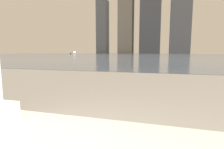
{
  "coord_description": "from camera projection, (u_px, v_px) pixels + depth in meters",
  "views": [
    {
      "loc": [
        0.59,
        0.28,
        0.78
      ],
      "look_at": [
        -0.02,
        2.44,
        0.5
      ],
      "focal_mm": 28.0,
      "sensor_mm": 36.0,
      "label": 1
    }
  ],
  "objects": [
    {
      "name": "harbor_water",
      "position": [
        160.0,
        55.0,
        59.19
      ],
      "size": [
        180.0,
        110.0,
        0.01
      ],
      "color": "slate",
      "rests_on": "ground_plane"
    },
    {
      "name": "skyline_tower_3",
      "position": [
        181.0,
        0.0,
        105.6
      ],
      "size": [
        11.89,
        8.93,
        64.45
      ],
      "color": "slate",
      "rests_on": "ground_plane"
    },
    {
      "name": "skyline_tower_0",
      "position": [
        103.0,
        27.0,
        121.0
      ],
      "size": [
        7.03,
        8.07,
        35.97
      ],
      "color": "slate",
      "rests_on": "ground_plane"
    },
    {
      "name": "skyline_tower_2",
      "position": [
        151.0,
        16.0,
        111.46
      ],
      "size": [
        12.67,
        13.49,
        48.2
      ],
      "color": "#4C515B",
      "rests_on": "ground_plane"
    },
    {
      "name": "harbor_boat_2",
      "position": [
        74.0,
        53.0,
        76.49
      ],
      "size": [
        2.66,
        3.35,
        1.22
      ],
      "color": "#4C4C51",
      "rests_on": "harbor_water"
    }
  ]
}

